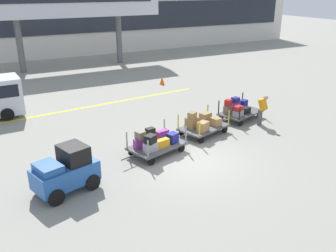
{
  "coord_description": "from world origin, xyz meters",
  "views": [
    {
      "loc": [
        -6.99,
        -11.12,
        6.56
      ],
      "look_at": [
        -0.24,
        1.53,
        0.99
      ],
      "focal_mm": 38.74,
      "sensor_mm": 36.0,
      "label": 1
    }
  ],
  "objects": [
    {
      "name": "apron_lead_line",
      "position": [
        -2.61,
        8.55,
        0.0
      ],
      "size": [
        16.33,
        1.63,
        0.01
      ],
      "primitive_type": "cube",
      "rotation": [
        0.0,
        0.0,
        0.09
      ],
      "color": "yellow",
      "rests_on": "ground_plane"
    },
    {
      "name": "terminal_building",
      "position": [
        0.0,
        25.98,
        3.31
      ],
      "size": [
        57.77,
        2.51,
        6.6
      ],
      "color": "beige",
      "rests_on": "ground_plane"
    },
    {
      "name": "jet_bridge",
      "position": [
        -1.2,
        19.99,
        5.4
      ],
      "size": [
        17.26,
        3.0,
        6.76
      ],
      "color": "silver",
      "rests_on": "ground_plane"
    },
    {
      "name": "baggage_tug",
      "position": [
        -4.94,
        0.0,
        0.75
      ],
      "size": [
        2.33,
        1.72,
        1.58
      ],
      "color": "#2659A5",
      "rests_on": "ground_plane"
    },
    {
      "name": "baggage_handler",
      "position": [
        5.17,
        1.73,
        0.87
      ],
      "size": [
        0.55,
        0.56,
        1.56
      ],
      "color": "#4C4C4C",
      "rests_on": "ground_plane"
    },
    {
      "name": "ground_plane",
      "position": [
        0.0,
        0.0,
        0.0
      ],
      "size": [
        120.0,
        120.0,
        0.0
      ],
      "primitive_type": "plane",
      "color": "gray"
    },
    {
      "name": "safety_cone_near",
      "position": [
        4.45,
        11.2,
        0.28
      ],
      "size": [
        0.36,
        0.36,
        0.55
      ],
      "primitive_type": "cone",
      "color": "#EA590F",
      "rests_on": "ground_plane"
    },
    {
      "name": "baggage_cart_middle",
      "position": [
        1.88,
        2.07,
        0.52
      ],
      "size": [
        3.08,
        2.0,
        1.14
      ],
      "color": "#4C4C4F",
      "rests_on": "ground_plane"
    },
    {
      "name": "baggage_cart_tail",
      "position": [
        4.68,
        2.93,
        0.53
      ],
      "size": [
        3.08,
        2.0,
        1.13
      ],
      "color": "#4C4C4F",
      "rests_on": "ground_plane"
    },
    {
      "name": "baggage_cart_lead",
      "position": [
        -1.01,
        1.18,
        0.54
      ],
      "size": [
        3.08,
        2.0,
        1.11
      ],
      "color": "#4C4C4F",
      "rests_on": "ground_plane"
    }
  ]
}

